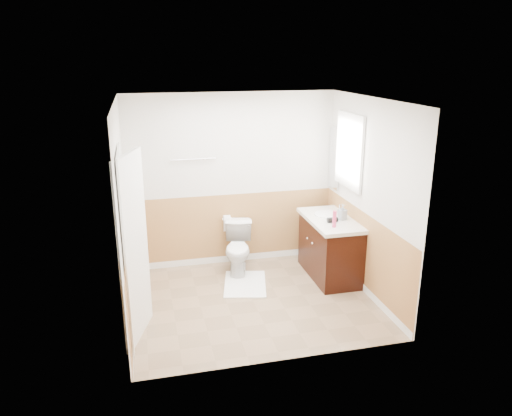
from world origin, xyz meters
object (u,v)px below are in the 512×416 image
object	(u,v)px
lotion_bottle	(334,219)
toilet	(238,249)
vanity_cabinet	(330,249)
soap_dispenser	(342,212)
bath_mat	(245,284)

from	to	relation	value
lotion_bottle	toilet	bearing A→B (deg)	145.38
vanity_cabinet	soap_dispenser	xyz separation A→B (m)	(0.12, -0.08, 0.56)
toilet	lotion_bottle	bearing A→B (deg)	-21.91
bath_mat	soap_dispenser	bearing A→B (deg)	-2.91
vanity_cabinet	lotion_bottle	distance (m)	0.66
vanity_cabinet	lotion_bottle	world-z (taller)	lotion_bottle
lotion_bottle	vanity_cabinet	bearing A→B (deg)	73.38
bath_mat	vanity_cabinet	xyz separation A→B (m)	(1.21, 0.01, 0.39)
soap_dispenser	toilet	bearing A→B (deg)	159.05
lotion_bottle	soap_dispenser	size ratio (longest dim) A/B	1.03
lotion_bottle	soap_dispenser	bearing A→B (deg)	49.55
lotion_bottle	soap_dispenser	world-z (taller)	lotion_bottle
toilet	lotion_bottle	world-z (taller)	lotion_bottle
toilet	bath_mat	world-z (taller)	toilet
bath_mat	vanity_cabinet	distance (m)	1.27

